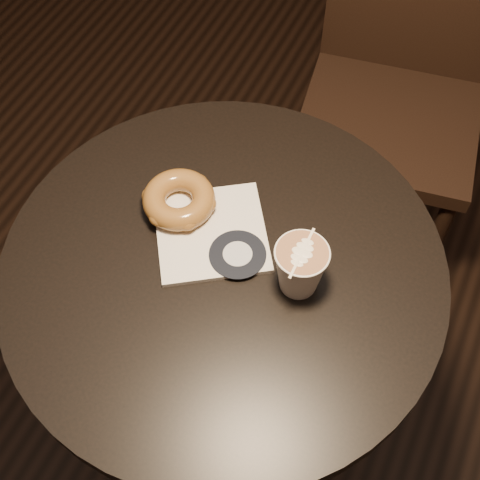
{
  "coord_description": "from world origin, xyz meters",
  "views": [
    {
      "loc": [
        0.25,
        -0.48,
        1.64
      ],
      "look_at": [
        0.01,
        0.03,
        0.79
      ],
      "focal_mm": 50.0,
      "sensor_mm": 36.0,
      "label": 1
    }
  ],
  "objects_px": {
    "chair": "(405,57)",
    "latte_cup": "(300,269)",
    "pastry_bag": "(211,232)",
    "doughnut": "(179,199)",
    "cafe_table": "(225,321)"
  },
  "relations": [
    {
      "from": "cafe_table",
      "to": "chair",
      "type": "height_order",
      "value": "chair"
    },
    {
      "from": "cafe_table",
      "to": "doughnut",
      "type": "xyz_separation_m",
      "value": [
        -0.11,
        0.06,
        0.23
      ]
    },
    {
      "from": "doughnut",
      "to": "latte_cup",
      "type": "distance_m",
      "value": 0.23
    },
    {
      "from": "cafe_table",
      "to": "pastry_bag",
      "type": "distance_m",
      "value": 0.21
    },
    {
      "from": "chair",
      "to": "latte_cup",
      "type": "xyz_separation_m",
      "value": [
        0.03,
        -0.75,
        0.21
      ]
    },
    {
      "from": "cafe_table",
      "to": "doughnut",
      "type": "distance_m",
      "value": 0.26
    },
    {
      "from": "chair",
      "to": "doughnut",
      "type": "xyz_separation_m",
      "value": [
        -0.2,
        -0.7,
        0.2
      ]
    },
    {
      "from": "pastry_bag",
      "to": "doughnut",
      "type": "height_order",
      "value": "doughnut"
    },
    {
      "from": "cafe_table",
      "to": "latte_cup",
      "type": "bearing_deg",
      "value": 7.7
    },
    {
      "from": "pastry_bag",
      "to": "latte_cup",
      "type": "relative_size",
      "value": 1.91
    },
    {
      "from": "chair",
      "to": "pastry_bag",
      "type": "xyz_separation_m",
      "value": [
        -0.13,
        -0.73,
        0.17
      ]
    },
    {
      "from": "cafe_table",
      "to": "latte_cup",
      "type": "relative_size",
      "value": 8.29
    },
    {
      "from": "pastry_bag",
      "to": "latte_cup",
      "type": "height_order",
      "value": "latte_cup"
    },
    {
      "from": "cafe_table",
      "to": "doughnut",
      "type": "height_order",
      "value": "doughnut"
    },
    {
      "from": "chair",
      "to": "latte_cup",
      "type": "relative_size",
      "value": 11.52
    }
  ]
}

